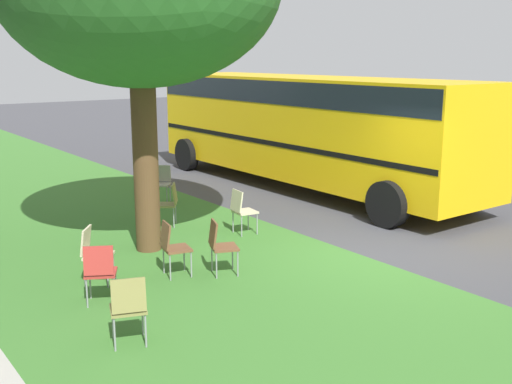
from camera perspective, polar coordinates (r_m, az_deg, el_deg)
The scene contains 11 objects.
ground at distance 11.05m, azimuth 10.39°, elevation -5.57°, with size 80.00×80.00×0.00m, color #424247.
grass_verge at distance 9.10m, azimuth -3.76°, elevation -9.36°, with size 48.00×6.00×0.01m, color #3D752D.
chair_0 at distance 11.87m, azimuth -1.34°, elevation -1.51°, with size 0.47×0.47×0.88m.
chair_1 at distance 9.69m, azimuth -7.78°, elevation -4.85°, with size 0.49×0.50×0.88m.
chair_2 at distance 8.78m, azimuth -14.29°, elevation -6.97°, with size 0.57×0.56×0.88m.
chair_3 at distance 7.50m, azimuth -11.77°, elevation -10.25°, with size 0.54×0.53×0.88m.
chair_4 at distance 9.62m, azimuth -14.86°, elevation -5.30°, with size 0.58×0.59×0.88m.
chair_5 at distance 12.56m, azimuth -8.03°, elevation -0.84°, with size 0.58×0.58×0.88m.
chair_6 at distance 9.69m, azimuth -3.37°, elevation -4.75°, with size 0.54×0.54×0.88m.
chair_7 at distance 14.65m, azimuth -8.78°, elevation 1.04°, with size 0.59×0.59×0.88m.
school_bus at distance 16.10m, azimuth 4.60°, elevation 6.63°, with size 10.40×2.80×2.88m.
Camera 1 is at (-7.13, 7.74, 3.38)m, focal length 43.07 mm.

